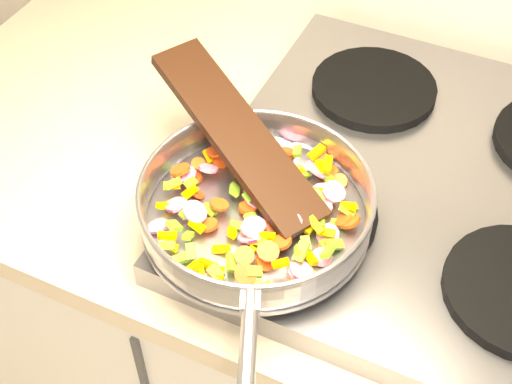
% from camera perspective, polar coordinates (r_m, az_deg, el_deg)
% --- Properties ---
extents(cooktop, '(0.60, 0.60, 0.04)m').
position_cam_1_polar(cooktop, '(1.01, 14.14, 0.14)').
color(cooktop, '#939399').
rests_on(cooktop, counter_top).
extents(grate_fl, '(0.19, 0.19, 0.02)m').
position_cam_1_polar(grate_fl, '(0.92, 3.85, -1.77)').
color(grate_fl, black).
rests_on(grate_fl, cooktop).
extents(grate_bl, '(0.19, 0.19, 0.02)m').
position_cam_1_polar(grate_bl, '(1.11, 9.42, 8.19)').
color(grate_bl, black).
rests_on(grate_bl, cooktop).
extents(saute_pan, '(0.33, 0.48, 0.06)m').
position_cam_1_polar(saute_pan, '(0.88, -0.01, -0.97)').
color(saute_pan, '#9E9EA5').
rests_on(saute_pan, grate_fl).
extents(vegetable_heap, '(0.26, 0.27, 0.05)m').
position_cam_1_polar(vegetable_heap, '(0.89, 0.58, -1.44)').
color(vegetable_heap, '#E14513').
rests_on(vegetable_heap, saute_pan).
extents(wooden_spatula, '(0.30, 0.21, 0.09)m').
position_cam_1_polar(wooden_spatula, '(0.92, -1.51, 4.67)').
color(wooden_spatula, black).
rests_on(wooden_spatula, saute_pan).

